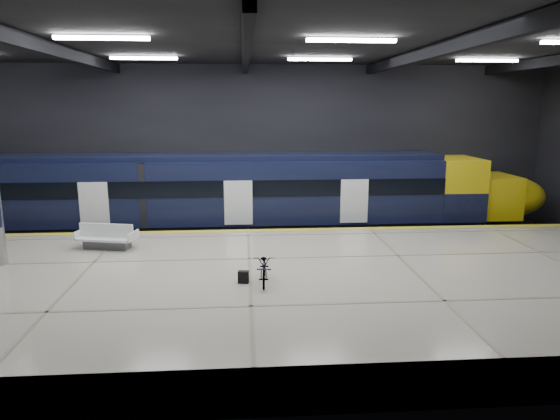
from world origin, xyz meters
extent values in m
plane|color=black|center=(0.00, 0.00, 0.00)|extent=(30.00, 30.00, 0.00)
cube|color=black|center=(0.00, 8.00, 4.00)|extent=(30.00, 0.10, 8.00)
cube|color=black|center=(0.00, -8.00, 4.00)|extent=(30.00, 0.10, 8.00)
cube|color=black|center=(0.00, 0.00, 8.00)|extent=(30.00, 16.00, 0.10)
cube|color=black|center=(-6.00, 0.00, 7.75)|extent=(0.25, 16.00, 0.40)
cube|color=black|center=(0.00, 0.00, 7.75)|extent=(0.25, 16.00, 0.40)
cube|color=black|center=(6.00, 0.00, 7.75)|extent=(0.25, 16.00, 0.40)
cube|color=white|center=(-4.00, -2.00, 7.88)|extent=(2.60, 0.18, 0.10)
cube|color=white|center=(3.00, -2.00, 7.88)|extent=(2.60, 0.18, 0.10)
cube|color=white|center=(-4.00, 4.00, 7.88)|extent=(2.60, 0.18, 0.10)
cube|color=white|center=(3.00, 4.00, 7.88)|extent=(2.60, 0.18, 0.10)
cube|color=white|center=(10.00, 4.00, 7.88)|extent=(2.60, 0.18, 0.10)
cube|color=beige|center=(0.00, -2.50, 0.55)|extent=(30.00, 11.00, 1.10)
cube|color=gold|center=(0.00, 2.75, 1.11)|extent=(30.00, 0.40, 0.01)
cube|color=gray|center=(0.00, 4.78, 0.08)|extent=(30.00, 0.08, 0.16)
cube|color=gray|center=(0.00, 6.22, 0.08)|extent=(30.00, 0.08, 0.16)
cube|color=black|center=(-3.39, 5.50, 0.55)|extent=(24.00, 2.58, 0.80)
cube|color=black|center=(-3.39, 5.50, 2.33)|extent=(24.00, 2.80, 2.75)
cube|color=black|center=(-3.39, 5.50, 3.82)|extent=(24.00, 2.30, 0.24)
cube|color=black|center=(-3.39, 4.09, 2.60)|extent=(24.00, 0.04, 0.70)
cube|color=white|center=(-0.39, 4.08, 2.00)|extent=(1.20, 0.05, 1.90)
cube|color=yellow|center=(9.61, 5.50, 2.33)|extent=(2.00, 2.80, 2.75)
ellipsoid|color=yellow|center=(12.21, 5.50, 1.85)|extent=(3.60, 2.52, 1.90)
cube|color=black|center=(9.91, 5.50, 2.50)|extent=(1.60, 2.38, 0.80)
cube|color=#595B60|center=(-4.98, 0.57, 1.25)|extent=(1.66, 0.84, 0.30)
cube|color=white|center=(-4.98, 0.57, 1.48)|extent=(2.12, 1.26, 0.08)
cube|color=white|center=(-4.98, 0.57, 1.75)|extent=(1.95, 0.52, 0.50)
cube|color=white|center=(-5.95, 0.79, 1.60)|extent=(0.25, 0.84, 0.30)
cube|color=white|center=(-4.02, 0.35, 1.60)|extent=(0.25, 0.84, 0.30)
imported|color=#99999E|center=(0.41, -3.29, 1.54)|extent=(0.68, 1.72, 0.89)
cube|color=black|center=(-0.19, -3.29, 1.28)|extent=(0.33, 0.23, 0.35)
camera|label=1|loc=(-0.14, -16.80, 6.04)|focal=32.00mm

